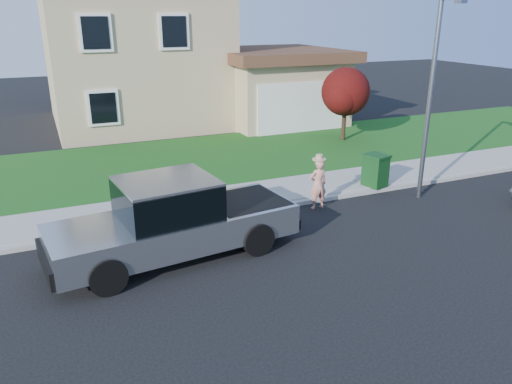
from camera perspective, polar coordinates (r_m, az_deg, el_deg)
ground at (r=11.61m, az=2.90°, el=-7.66°), size 80.00×80.00×0.00m
curb at (r=14.36m, az=1.36°, el=-1.82°), size 40.00×0.20×0.12m
sidewalk at (r=15.30m, az=-0.37°, el=-0.37°), size 40.00×2.00×0.15m
lawn at (r=19.32m, az=-5.63°, el=3.78°), size 40.00×7.00×0.10m
house at (r=26.36m, az=-10.74°, el=14.73°), size 14.00×11.30×6.85m
pickup_truck at (r=11.54m, az=-9.41°, el=-3.26°), size 5.94×2.60×1.89m
woman at (r=14.33m, az=7.12°, el=0.99°), size 0.55×0.39×1.62m
ornamental_tree at (r=21.95m, az=10.25°, el=10.97°), size 2.27×2.05×3.12m
trash_bin at (r=16.22m, az=13.49°, el=2.46°), size 0.78×0.85×1.02m
street_lamp at (r=15.34m, az=19.58°, el=11.06°), size 0.38×0.76×5.81m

